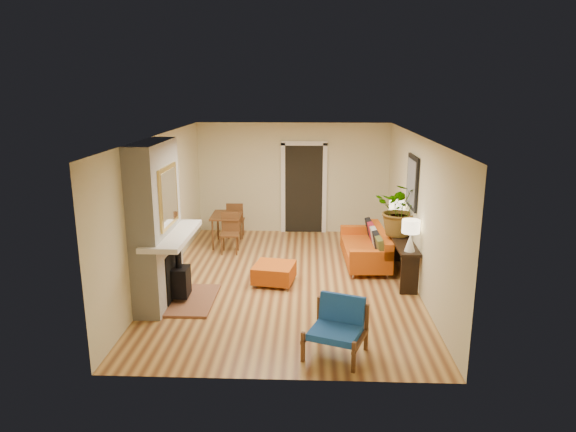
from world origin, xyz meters
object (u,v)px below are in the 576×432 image
(lamp_far, at_px, (397,211))
(houseplant, at_px, (401,209))
(dining_table, at_px, (230,220))
(console_table, at_px, (402,246))
(lamp_near, at_px, (411,232))
(blue_chair, at_px, (338,324))
(ottoman, at_px, (274,272))
(sofa, at_px, (368,247))

(lamp_far, height_order, houseplant, houseplant)
(dining_table, bearing_deg, console_table, -27.97)
(console_table, xyz_separation_m, lamp_near, (0.00, -0.72, 0.49))
(dining_table, relative_size, lamp_near, 2.90)
(lamp_far, bearing_deg, blue_chair, -110.17)
(ottoman, distance_m, blue_chair, 2.62)
(lamp_near, distance_m, lamp_far, 1.43)
(sofa, bearing_deg, ottoman, -147.31)
(sofa, bearing_deg, lamp_far, -1.02)
(blue_chair, height_order, console_table, blue_chair)
(sofa, height_order, lamp_near, lamp_near)
(blue_chair, relative_size, lamp_near, 1.68)
(sofa, xyz_separation_m, console_table, (0.51, -0.72, 0.26))
(ottoman, distance_m, houseplant, 2.59)
(sofa, xyz_separation_m, ottoman, (-1.79, -1.15, -0.12))
(blue_chair, distance_m, console_table, 3.13)
(console_table, bearing_deg, sofa, 125.54)
(blue_chair, height_order, dining_table, dining_table)
(sofa, bearing_deg, lamp_near, -70.35)
(console_table, bearing_deg, houseplant, 92.67)
(lamp_near, bearing_deg, ottoman, 172.79)
(lamp_near, xyz_separation_m, houseplant, (-0.01, 0.93, 0.16))
(dining_table, distance_m, console_table, 3.89)
(dining_table, xyz_separation_m, lamp_far, (3.43, -1.11, 0.51))
(sofa, bearing_deg, houseplant, -45.05)
(blue_chair, relative_size, console_table, 0.49)
(console_table, bearing_deg, lamp_far, 90.00)
(houseplant, bearing_deg, console_table, -87.33)
(ottoman, bearing_deg, sofa, 32.69)
(console_table, bearing_deg, ottoman, -169.46)
(sofa, relative_size, blue_chair, 2.07)
(lamp_near, bearing_deg, lamp_far, 90.00)
(console_table, height_order, houseplant, houseplant)
(blue_chair, distance_m, lamp_far, 3.84)
(houseplant, bearing_deg, blue_chair, -112.97)
(dining_table, height_order, console_table, dining_table)
(dining_table, relative_size, houseplant, 1.56)
(console_table, bearing_deg, lamp_near, -90.00)
(ottoman, height_order, lamp_far, lamp_far)
(console_table, xyz_separation_m, lamp_far, (0.00, 0.71, 0.49))
(lamp_near, height_order, lamp_far, same)
(lamp_near, relative_size, houseplant, 0.54)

